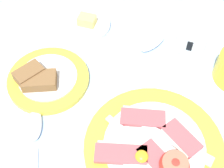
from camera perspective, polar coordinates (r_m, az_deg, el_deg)
ground_plane at (r=0.60m, az=0.40°, el=-8.40°), size 3.00×3.00×0.00m
breakfast_plate at (r=0.58m, az=7.84°, el=-11.30°), size 0.26×0.26×0.04m
bread_plate at (r=0.67m, az=-12.07°, el=0.97°), size 0.17×0.17×0.04m
butter_dish at (r=0.77m, az=-4.55°, el=10.83°), size 0.11×0.11×0.03m
number_card at (r=0.70m, az=14.19°, el=7.30°), size 0.07×0.05×0.07m
teaspoon_by_saucer at (r=0.60m, az=-13.92°, el=-9.39°), size 0.13×0.17×0.01m
teaspoon_near_cup at (r=0.72m, az=5.92°, el=6.28°), size 0.08×0.19×0.01m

